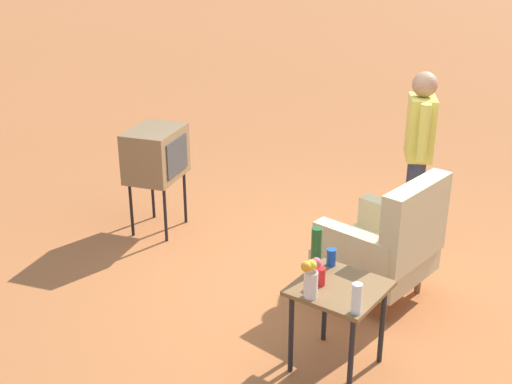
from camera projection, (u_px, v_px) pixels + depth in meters
name	position (u px, v px, depth m)	size (l,w,h in m)	color
ground_plane	(353.00, 289.00, 5.46)	(60.00, 60.00, 0.00)	#AD6033
armchair	(387.00, 243.00, 5.13)	(0.85, 0.86, 1.06)	brown
side_table	(339.00, 299.00, 4.31)	(0.56, 0.56, 0.63)	black
tv_on_stand	(156.00, 154.00, 6.22)	(0.70, 0.59, 1.03)	black
person_standing	(418.00, 149.00, 5.87)	(0.51, 0.36, 1.64)	#2D3347
bottle_wine_green	(316.00, 250.00, 4.40)	(0.07, 0.07, 0.32)	#1E5623
soda_can_red	(320.00, 276.00, 4.27)	(0.07, 0.07, 0.12)	red
bottle_short_clear	(357.00, 298.00, 3.95)	(0.06, 0.06, 0.20)	silver
soda_can_blue	(331.00, 257.00, 4.51)	(0.07, 0.07, 0.12)	blue
flower_vase	(311.00, 277.00, 4.09)	(0.14, 0.10, 0.27)	silver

